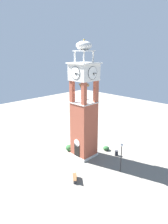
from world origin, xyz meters
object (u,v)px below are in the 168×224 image
Objects in this scene: clock_tower at (84,112)px; park_bench at (75,177)px; lamp_post at (121,153)px; trash_bin at (116,153)px.

park_bench is (3.62, -5.14, -6.37)m from clock_tower.
lamp_post reaches higher than trash_bin.
clock_tower is 10.99× the size of park_bench.
park_bench is at bearing -54.87° from clock_tower.
lamp_post is 4.83m from trash_bin.
park_bench is at bearing -117.66° from lamp_post.
clock_tower reaches higher than park_bench.
park_bench is 6.57m from lamp_post.
lamp_post is at bearing -46.87° from trash_bin.
lamp_post reaches higher than park_bench.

